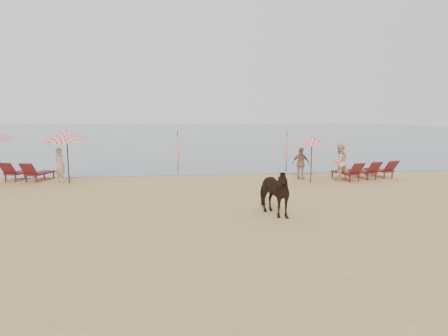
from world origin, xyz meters
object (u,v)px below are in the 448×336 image
object	(u,v)px
beachgoer_right_a	(339,162)
lounger_cluster_left	(26,172)
umbrella_closed_left	(178,147)
beachgoer_right_b	(301,164)
lounger_cluster_right	(366,170)
umbrella_closed_right	(287,147)
beachgoer_left	(60,165)
umbrella_open_left_b	(67,135)
cow	(272,192)
umbrella_open_right	(312,141)

from	to	relation	value
beachgoer_right_a	lounger_cluster_left	bearing A→B (deg)	-21.75
umbrella_closed_left	beachgoer_right_a	size ratio (longest dim) A/B	1.27
beachgoer_right_a	beachgoer_right_b	world-z (taller)	beachgoer_right_a
lounger_cluster_right	beachgoer_right_a	world-z (taller)	beachgoer_right_a
umbrella_closed_right	beachgoer_left	bearing A→B (deg)	-169.77
lounger_cluster_left	umbrella_closed_left	world-z (taller)	umbrella_closed_left
lounger_cluster_right	umbrella_closed_right	bearing A→B (deg)	120.36
umbrella_open_left_b	beachgoer_left	bearing A→B (deg)	128.30
lounger_cluster_left	beachgoer_right_b	size ratio (longest dim) A/B	1.43
beachgoer_right_a	umbrella_closed_left	bearing A→B (deg)	-42.17
beachgoer_left	beachgoer_right_a	distance (m)	14.20
lounger_cluster_left	umbrella_closed_left	bearing A→B (deg)	35.83
cow	beachgoer_left	bearing A→B (deg)	119.97
umbrella_open_left_b	umbrella_closed_right	bearing A→B (deg)	-1.24
cow	beachgoer_right_a	bearing A→B (deg)	30.59
umbrella_closed_left	beachgoer_right_b	distance (m)	7.41
umbrella_open_left_b	beachgoer_right_b	world-z (taller)	umbrella_open_left_b
cow	beachgoer_right_b	xyz separation A→B (m)	(3.26, 6.88, 0.03)
umbrella_closed_left	beachgoer_right_a	xyz separation A→B (m)	(8.30, -4.13, -0.53)
cow	lounger_cluster_right	bearing A→B (deg)	23.93
umbrella_open_left_b	umbrella_closed_left	world-z (taller)	umbrella_open_left_b
umbrella_closed_left	lounger_cluster_right	bearing A→B (deg)	-21.48
lounger_cluster_left	beachgoer_right_a	distance (m)	16.10
umbrella_closed_left	beachgoer_right_b	xyz separation A→B (m)	(6.45, -3.58, -0.65)
umbrella_closed_left	beachgoer_left	xyz separation A→B (m)	(-5.86, -3.00, -0.62)
lounger_cluster_right	beachgoer_right_a	distance (m)	1.68
umbrella_open_left_b	cow	bearing A→B (deg)	-53.40
cow	beachgoer_right_a	world-z (taller)	beachgoer_right_a
lounger_cluster_right	lounger_cluster_left	bearing A→B (deg)	157.88
umbrella_closed_right	beachgoer_right_a	bearing A→B (deg)	-61.23
umbrella_open_right	beachgoer_right_a	size ratio (longest dim) A/B	1.21
cow	beachgoer_right_b	distance (m)	7.62
umbrella_open_right	beachgoer_right_b	bearing A→B (deg)	93.13
umbrella_open_right	umbrella_closed_right	distance (m)	3.72
umbrella_closed_right	beachgoer_right_a	xyz separation A→B (m)	(1.84, -3.35, -0.53)
beachgoer_left	beachgoer_right_a	world-z (taller)	beachgoer_right_a
lounger_cluster_left	lounger_cluster_right	xyz separation A→B (m)	(17.60, -1.45, -0.01)
beachgoer_left	beachgoer_right_b	distance (m)	12.32
umbrella_open_left_b	umbrella_closed_left	bearing A→B (deg)	18.69
beachgoer_right_b	lounger_cluster_left	bearing A→B (deg)	36.07
umbrella_open_right	umbrella_closed_left	size ratio (longest dim) A/B	0.96
umbrella_closed_right	beachgoer_left	size ratio (longest dim) A/B	1.39
lounger_cluster_left	cow	world-z (taller)	cow
lounger_cluster_right	umbrella_open_left_b	world-z (taller)	umbrella_open_left_b
umbrella_open_right	cow	distance (m)	7.08
umbrella_open_right	beachgoer_right_a	xyz separation A→B (m)	(1.61, 0.32, -1.13)
umbrella_closed_left	cow	distance (m)	10.96
umbrella_open_left_b	umbrella_closed_right	size ratio (longest dim) A/B	1.15
umbrella_open_right	beachgoer_right_b	xyz separation A→B (m)	(-0.24, 0.86, -1.24)
lounger_cluster_left	beachgoer_right_b	world-z (taller)	beachgoer_right_b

